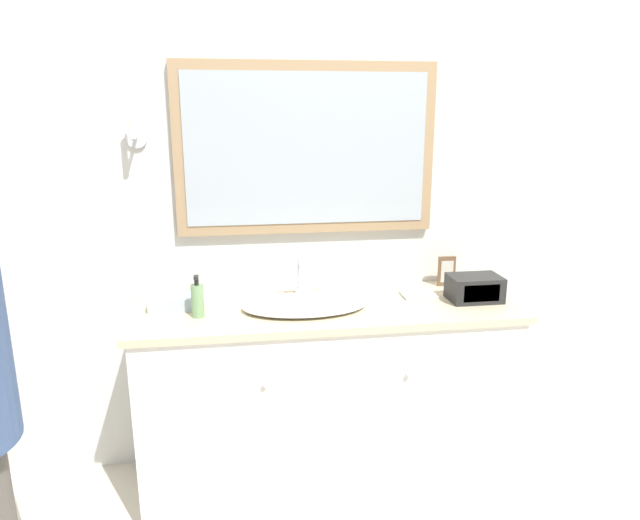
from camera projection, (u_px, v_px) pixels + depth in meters
wall_back at (316, 197)px, 2.61m from camera, size 8.00×0.18×2.55m
vanity_counter at (327, 396)px, 2.53m from camera, size 1.62×0.56×0.86m
sink_basin at (305, 304)px, 2.38m from camera, size 0.52×0.36×0.17m
soap_bottle at (198, 300)px, 2.27m from camera, size 0.05×0.05×0.17m
appliance_box at (475, 288)px, 2.47m from camera, size 0.22×0.15×0.11m
picture_frame at (447, 271)px, 2.67m from camera, size 0.08×0.01×0.14m
hand_towel_near_sink at (172, 302)px, 2.38m from camera, size 0.18×0.13×0.05m
metal_tray at (419, 295)px, 2.54m from camera, size 0.15×0.12×0.01m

